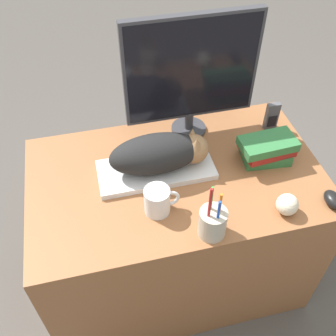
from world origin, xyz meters
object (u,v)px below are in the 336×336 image
(computer_mouse, at_px, (333,200))
(coffee_mug, at_px, (158,201))
(keyboard, at_px, (156,170))
(pen_cup, at_px, (213,222))
(monitor, at_px, (192,72))
(phone, at_px, (272,116))
(baseball, at_px, (287,205))
(book_stack, at_px, (267,149))
(cat, at_px, (162,153))

(computer_mouse, height_order, coffee_mug, coffee_mug)
(keyboard, xyz_separation_m, pen_cup, (0.12, -0.31, 0.05))
(coffee_mug, bearing_deg, keyboard, 79.95)
(monitor, bearing_deg, phone, -10.44)
(baseball, height_order, book_stack, book_stack)
(computer_mouse, bearing_deg, cat, 151.65)
(coffee_mug, bearing_deg, cat, 72.93)
(coffee_mug, xyz_separation_m, phone, (0.56, 0.32, 0.01))
(keyboard, xyz_separation_m, phone, (0.53, 0.14, 0.05))
(computer_mouse, distance_m, phone, 0.44)
(monitor, xyz_separation_m, baseball, (0.21, -0.50, -0.25))
(cat, height_order, book_stack, cat)
(monitor, xyz_separation_m, book_stack, (0.24, -0.24, -0.23))
(computer_mouse, xyz_separation_m, phone, (-0.04, 0.44, 0.04))
(baseball, bearing_deg, cat, 142.08)
(computer_mouse, height_order, pen_cup, pen_cup)
(keyboard, relative_size, coffee_mug, 3.52)
(baseball, bearing_deg, monitor, 112.91)
(book_stack, bearing_deg, monitor, 135.82)
(keyboard, relative_size, baseball, 5.68)
(computer_mouse, height_order, book_stack, book_stack)
(keyboard, relative_size, monitor, 0.85)
(keyboard, height_order, pen_cup, pen_cup)
(phone, relative_size, book_stack, 0.57)
(keyboard, relative_size, pen_cup, 1.88)
(baseball, xyz_separation_m, book_stack, (0.03, 0.26, 0.02))
(cat, bearing_deg, keyboard, 180.00)
(coffee_mug, bearing_deg, baseball, -14.42)
(monitor, distance_m, coffee_mug, 0.50)
(keyboard, bearing_deg, coffee_mug, -100.05)
(cat, bearing_deg, coffee_mug, -107.07)
(monitor, height_order, phone, monitor)
(baseball, bearing_deg, keyboard, 143.76)
(phone, height_order, book_stack, phone)
(monitor, relative_size, book_stack, 2.38)
(cat, bearing_deg, pen_cup, -72.96)
(baseball, height_order, phone, phone)
(cat, relative_size, monitor, 0.72)
(cat, relative_size, coffee_mug, 2.99)
(pen_cup, bearing_deg, phone, 48.16)
(keyboard, distance_m, pen_cup, 0.34)
(cat, distance_m, computer_mouse, 0.63)
(phone, distance_m, book_stack, 0.20)
(pen_cup, relative_size, book_stack, 1.07)
(cat, height_order, coffee_mug, cat)
(monitor, relative_size, phone, 4.19)
(book_stack, bearing_deg, keyboard, 175.83)
(keyboard, height_order, monitor, monitor)
(monitor, relative_size, pen_cup, 2.22)
(cat, height_order, phone, cat)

